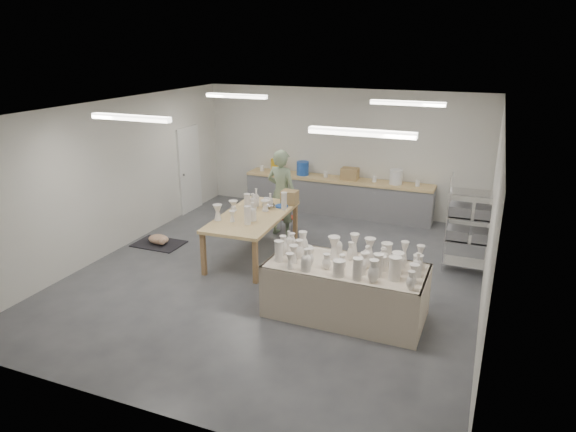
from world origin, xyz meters
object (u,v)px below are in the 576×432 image
at_px(drying_table, 346,287).
at_px(red_stool, 286,218).
at_px(work_table, 256,213).
at_px(potter, 282,193).

height_order(drying_table, red_stool, drying_table).
relative_size(drying_table, red_stool, 6.45).
bearing_deg(drying_table, work_table, 145.06).
bearing_deg(red_stool, potter, -90.00).
height_order(potter, red_stool, potter).
bearing_deg(red_stool, work_table, -91.33).
bearing_deg(potter, red_stool, -79.75).
relative_size(drying_table, potter, 1.27).
bearing_deg(potter, drying_table, 138.37).
xyz_separation_m(work_table, red_stool, (0.03, 1.50, -0.58)).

